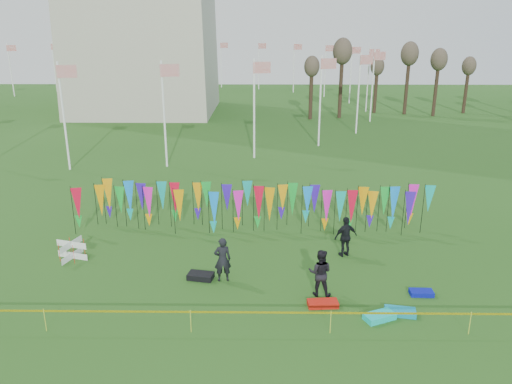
{
  "coord_description": "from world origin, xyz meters",
  "views": [
    {
      "loc": [
        0.66,
        -16.45,
        10.29
      ],
      "look_at": [
        0.37,
        6.0,
        2.87
      ],
      "focal_mm": 35.0,
      "sensor_mm": 36.0,
      "label": 1
    }
  ],
  "objects_px": {
    "kite_bag_turquoise": "(379,317)",
    "kite_bag_teal": "(400,312)",
    "box_kite": "(72,250)",
    "person_left": "(223,260)",
    "kite_bag_black": "(201,276)",
    "kite_bag_red": "(323,304)",
    "kite_bag_blue": "(421,293)",
    "person_right": "(346,237)",
    "person_mid": "(320,273)"
  },
  "relations": [
    {
      "from": "box_kite",
      "to": "kite_bag_teal",
      "type": "bearing_deg",
      "value": -18.03
    },
    {
      "from": "box_kite",
      "to": "kite_bag_teal",
      "type": "xyz_separation_m",
      "value": [
        14.07,
        -4.58,
        -0.34
      ]
    },
    {
      "from": "box_kite",
      "to": "person_right",
      "type": "bearing_deg",
      "value": 2.24
    },
    {
      "from": "kite_bag_turquoise",
      "to": "kite_bag_teal",
      "type": "height_order",
      "value": "kite_bag_turquoise"
    },
    {
      "from": "box_kite",
      "to": "kite_bag_turquoise",
      "type": "relative_size",
      "value": 0.79
    },
    {
      "from": "person_mid",
      "to": "person_right",
      "type": "height_order",
      "value": "person_mid"
    },
    {
      "from": "box_kite",
      "to": "kite_bag_turquoise",
      "type": "xyz_separation_m",
      "value": [
        13.22,
        -4.93,
        -0.34
      ]
    },
    {
      "from": "kite_bag_turquoise",
      "to": "box_kite",
      "type": "bearing_deg",
      "value": 159.56
    },
    {
      "from": "kite_bag_red",
      "to": "person_mid",
      "type": "bearing_deg",
      "value": 92.74
    },
    {
      "from": "kite_bag_turquoise",
      "to": "kite_bag_blue",
      "type": "bearing_deg",
      "value": 40.71
    },
    {
      "from": "kite_bag_turquoise",
      "to": "kite_bag_black",
      "type": "bearing_deg",
      "value": 156.38
    },
    {
      "from": "kite_bag_red",
      "to": "kite_bag_teal",
      "type": "relative_size",
      "value": 1.03
    },
    {
      "from": "kite_bag_turquoise",
      "to": "person_mid",
      "type": "bearing_deg",
      "value": 138.84
    },
    {
      "from": "kite_bag_blue",
      "to": "kite_bag_red",
      "type": "height_order",
      "value": "kite_bag_red"
    },
    {
      "from": "person_left",
      "to": "kite_bag_teal",
      "type": "bearing_deg",
      "value": 149.71
    },
    {
      "from": "kite_bag_black",
      "to": "kite_bag_red",
      "type": "bearing_deg",
      "value": -23.37
    },
    {
      "from": "kite_bag_red",
      "to": "kite_bag_teal",
      "type": "height_order",
      "value": "kite_bag_teal"
    },
    {
      "from": "box_kite",
      "to": "person_left",
      "type": "xyz_separation_m",
      "value": [
        7.19,
        -2.02,
        0.54
      ]
    },
    {
      "from": "person_mid",
      "to": "box_kite",
      "type": "bearing_deg",
      "value": -3.36
    },
    {
      "from": "kite_bag_blue",
      "to": "kite_bag_red",
      "type": "bearing_deg",
      "value": -167.53
    },
    {
      "from": "person_left",
      "to": "kite_bag_red",
      "type": "xyz_separation_m",
      "value": [
        4.03,
        -2.01,
        -0.88
      ]
    },
    {
      "from": "kite_bag_black",
      "to": "kite_bag_blue",
      "type": "bearing_deg",
      "value": -7.88
    },
    {
      "from": "person_mid",
      "to": "kite_bag_teal",
      "type": "height_order",
      "value": "person_mid"
    },
    {
      "from": "box_kite",
      "to": "kite_bag_black",
      "type": "distance_m",
      "value": 6.5
    },
    {
      "from": "person_mid",
      "to": "kite_bag_teal",
      "type": "distance_m",
      "value": 3.35
    },
    {
      "from": "person_mid",
      "to": "kite_bag_turquoise",
      "type": "distance_m",
      "value": 2.84
    },
    {
      "from": "box_kite",
      "to": "person_left",
      "type": "relative_size",
      "value": 0.46
    },
    {
      "from": "person_right",
      "to": "person_mid",
      "type": "bearing_deg",
      "value": 45.82
    },
    {
      "from": "box_kite",
      "to": "person_right",
      "type": "relative_size",
      "value": 0.46
    },
    {
      "from": "box_kite",
      "to": "kite_bag_black",
      "type": "bearing_deg",
      "value": -16.7
    },
    {
      "from": "kite_bag_blue",
      "to": "kite_bag_black",
      "type": "relative_size",
      "value": 0.85
    },
    {
      "from": "kite_bag_turquoise",
      "to": "kite_bag_black",
      "type": "height_order",
      "value": "kite_bag_black"
    },
    {
      "from": "box_kite",
      "to": "kite_bag_blue",
      "type": "height_order",
      "value": "box_kite"
    },
    {
      "from": "person_left",
      "to": "person_right",
      "type": "distance_m",
      "value": 6.13
    },
    {
      "from": "person_right",
      "to": "kite_bag_black",
      "type": "relative_size",
      "value": 1.8
    },
    {
      "from": "kite_bag_teal",
      "to": "person_left",
      "type": "bearing_deg",
      "value": 159.56
    },
    {
      "from": "person_left",
      "to": "kite_bag_black",
      "type": "xyz_separation_m",
      "value": [
        -0.97,
        0.15,
        -0.86
      ]
    },
    {
      "from": "kite_bag_black",
      "to": "kite_bag_teal",
      "type": "xyz_separation_m",
      "value": [
        7.86,
        -2.72,
        -0.02
      ]
    },
    {
      "from": "person_right",
      "to": "kite_bag_turquoise",
      "type": "relative_size",
      "value": 1.7
    },
    {
      "from": "person_right",
      "to": "kite_bag_red",
      "type": "xyz_separation_m",
      "value": [
        -1.56,
        -4.53,
        -0.87
      ]
    },
    {
      "from": "person_left",
      "to": "kite_bag_black",
      "type": "bearing_deg",
      "value": -18.59
    },
    {
      "from": "person_mid",
      "to": "kite_bag_blue",
      "type": "xyz_separation_m",
      "value": [
        4.13,
        0.02,
        -0.89
      ]
    },
    {
      "from": "person_right",
      "to": "kite_bag_turquoise",
      "type": "bearing_deg",
      "value": 74.11
    },
    {
      "from": "kite_bag_turquoise",
      "to": "kite_bag_black",
      "type": "distance_m",
      "value": 7.64
    },
    {
      "from": "box_kite",
      "to": "person_right",
      "type": "height_order",
      "value": "person_right"
    },
    {
      "from": "person_right",
      "to": "kite_bag_red",
      "type": "relative_size",
      "value": 1.66
    },
    {
      "from": "kite_bag_teal",
      "to": "kite_bag_blue",
      "type": "bearing_deg",
      "value": 49.62
    },
    {
      "from": "person_right",
      "to": "kite_bag_black",
      "type": "xyz_separation_m",
      "value": [
        -6.56,
        -2.36,
        -0.85
      ]
    },
    {
      "from": "box_kite",
      "to": "kite_bag_red",
      "type": "bearing_deg",
      "value": -19.75
    },
    {
      "from": "kite_bag_turquoise",
      "to": "kite_bag_teal",
      "type": "bearing_deg",
      "value": 21.99
    }
  ]
}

